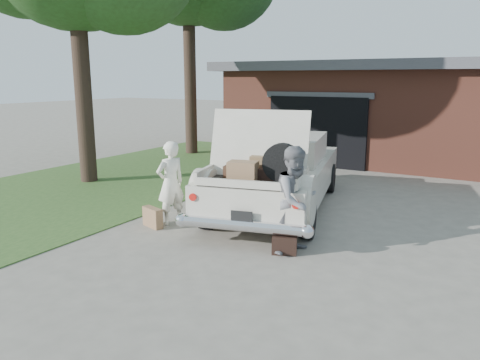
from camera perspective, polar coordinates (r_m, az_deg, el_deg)
The scene contains 8 objects.
ground at distance 7.63m, azimuth -2.30°, elevation -8.94°, with size 90.00×90.00×0.00m, color gray.
grass_strip at distance 13.25m, azimuth -15.48°, elevation -0.13°, with size 6.00×16.00×0.02m, color #2D4C1E.
house at distance 17.72m, azimuth 21.15°, elevation 7.96°, with size 12.80×7.80×3.30m.
sedan at distance 10.02m, azimuth 4.56°, elevation 0.97°, with size 3.31×5.78×2.21m.
woman_left at distance 8.98m, azimuth -8.46°, elevation -0.40°, with size 0.59×0.39×1.62m, color white.
woman_right at distance 7.51m, azimuth 6.83°, elevation -2.42°, with size 0.84×0.65×1.73m, color slate.
suitcase_left at distance 9.02m, azimuth -10.60°, elevation -4.50°, with size 0.48×0.15×0.37m, color #906A49.
suitcase_right at distance 7.55m, azimuth 5.42°, elevation -7.98°, with size 0.39×0.13×0.30m, color black.
Camera 1 is at (3.85, -5.98, 2.76)m, focal length 35.00 mm.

